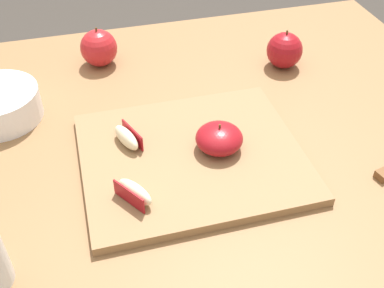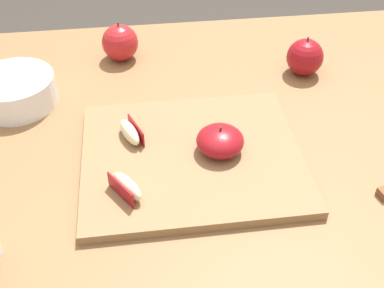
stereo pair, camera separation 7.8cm
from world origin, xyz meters
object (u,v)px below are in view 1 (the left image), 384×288
Objects in this scene: whole_apple_red_delicious at (284,50)px; whole_apple_crimson at (99,48)px; apple_wedge_near_knife at (127,137)px; cutting_board at (192,157)px; apple_wedge_left at (134,192)px; apple_half_skin_up at (219,138)px.

whole_apple_red_delicious is 0.40m from whole_apple_crimson.
apple_wedge_near_knife is at bearing -87.84° from whole_apple_crimson.
whole_apple_crimson is at bearing 107.50° from cutting_board.
whole_apple_red_delicious is at bearing 42.10° from cutting_board.
apple_wedge_left reaches higher than cutting_board.
whole_apple_red_delicious is (0.38, 0.32, 0.01)m from apple_wedge_left.
apple_wedge_left is at bearing -94.23° from apple_wedge_near_knife.
apple_wedge_near_knife is 0.84× the size of whole_apple_red_delicious.
whole_apple_crimson reaches higher than apple_half_skin_up.
apple_wedge_near_knife is at bearing 85.77° from apple_wedge_left.
whole_apple_crimson is (-0.38, 0.11, 0.00)m from whole_apple_red_delicious.
apple_half_skin_up is 0.94× the size of whole_apple_red_delicious.
apple_wedge_left is at bearing -139.65° from whole_apple_red_delicious.
apple_half_skin_up is at bearing -132.46° from whole_apple_red_delicious.
apple_wedge_left is 0.81× the size of whole_apple_red_delicious.
whole_apple_red_delicious reaches higher than apple_half_skin_up.
apple_wedge_near_knife reaches higher than cutting_board.
apple_half_skin_up is 0.39m from whole_apple_crimson.
whole_apple_red_delicious is (0.22, 0.24, -0.00)m from apple_half_skin_up.
apple_half_skin_up is 1.16× the size of apple_wedge_left.
apple_wedge_near_knife is 1.04× the size of apple_wedge_left.
apple_wedge_near_knife is at bearing 153.00° from cutting_board.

